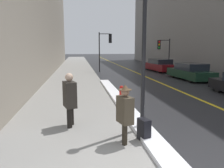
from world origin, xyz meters
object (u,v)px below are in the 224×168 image
traffic_light_near (106,43)px  fire_hydrant (121,93)px  pedestrian_in_fedora (125,112)px  rolling_suitcase (144,130)px  traffic_light_far (163,48)px  parked_car_maroon (160,65)px  lamp_post (144,35)px  parked_car_dark_green (190,72)px  pedestrian_trailing (70,97)px

traffic_light_near → fire_hydrant: traffic_light_near is taller
pedestrian_in_fedora → rolling_suitcase: size_ratio=1.62×
pedestrian_in_fedora → traffic_light_far: bearing=139.5°
parked_car_maroon → traffic_light_near: bearing=82.7°
pedestrian_in_fedora → parked_car_maroon: bearing=140.4°
lamp_post → fire_hydrant: bearing=88.4°
lamp_post → pedestrian_in_fedora: bearing=-129.4°
traffic_light_near → pedestrian_in_fedora: traffic_light_near is taller
rolling_suitcase → pedestrian_in_fedora: bearing=-99.8°
lamp_post → parked_car_dark_green: bearing=54.9°
parked_car_maroon → fire_hydrant: parked_car_maroon is taller
parked_car_maroon → traffic_light_far: bearing=173.0°
traffic_light_near → parked_car_maroon: traffic_light_near is taller
parked_car_dark_green → rolling_suitcase: size_ratio=4.65×
lamp_post → parked_car_maroon: size_ratio=0.95×
traffic_light_near → fire_hydrant: size_ratio=5.63×
lamp_post → pedestrian_trailing: size_ratio=2.76×
pedestrian_trailing → traffic_light_near: bearing=152.8°
parked_car_dark_green → pedestrian_in_fedora: bearing=141.7°
fire_hydrant → pedestrian_in_fedora: bearing=-100.3°
lamp_post → parked_car_dark_green: (6.71, 9.54, -2.21)m
traffic_light_near → parked_car_dark_green: traffic_light_near is taller
traffic_light_near → pedestrian_in_fedora: (-1.70, -16.85, -2.01)m
traffic_light_near → parked_car_maroon: bearing=2.1°
pedestrian_trailing → fire_hydrant: 3.89m
fire_hydrant → parked_car_maroon: bearing=61.7°
traffic_light_near → fire_hydrant: 12.58m
rolling_suitcase → traffic_light_far: bearing=141.0°
pedestrian_trailing → parked_car_maroon: pedestrian_trailing is taller
parked_car_dark_green → parked_car_maroon: size_ratio=0.90×
pedestrian_in_fedora → pedestrian_trailing: 2.02m
rolling_suitcase → lamp_post: bearing=150.7°
traffic_light_far → parked_car_dark_green: (0.10, -5.53, -1.80)m
parked_car_maroon → rolling_suitcase: (-6.83, -16.61, -0.30)m
lamp_post → traffic_light_near: (0.97, 15.96, 0.05)m
traffic_light_far → fire_hydrant: bearing=63.0°
parked_car_dark_green → fire_hydrant: 8.84m
pedestrian_in_fedora → fire_hydrant: (0.83, 4.55, -0.49)m
pedestrian_trailing → rolling_suitcase: size_ratio=1.77×
traffic_light_near → traffic_light_far: (5.64, -0.89, -0.46)m
lamp_post → traffic_light_near: bearing=86.5°
parked_car_dark_green → fire_hydrant: (-6.60, -5.87, -0.25)m
pedestrian_in_fedora → parked_car_maroon: size_ratio=0.31×
lamp_post → rolling_suitcase: (-0.20, -0.83, -2.50)m
pedestrian_trailing → parked_car_dark_green: size_ratio=0.38×
pedestrian_trailing → rolling_suitcase: pedestrian_trailing is taller
pedestrian_in_fedora → pedestrian_trailing: size_ratio=0.91×
parked_car_maroon → rolling_suitcase: 17.96m
traffic_light_near → parked_car_maroon: size_ratio=0.80×
pedestrian_trailing → parked_car_maroon: 17.58m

